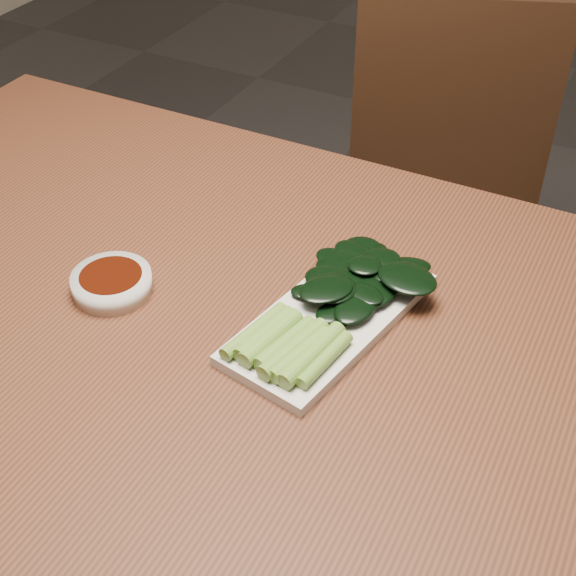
{
  "coord_description": "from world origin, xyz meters",
  "views": [
    {
      "loc": [
        0.37,
        -0.62,
        1.39
      ],
      "look_at": [
        0.03,
        0.06,
        0.76
      ],
      "focal_mm": 50.0,
      "sensor_mm": 36.0,
      "label": 1
    }
  ],
  "objects_px": {
    "chair_far": "(443,220)",
    "sauce_bowl": "(112,283)",
    "table": "(249,358)",
    "gai_lan": "(337,299)",
    "serving_plate": "(330,318)"
  },
  "relations": [
    {
      "from": "table",
      "to": "chair_far",
      "type": "distance_m",
      "value": 0.71
    },
    {
      "from": "serving_plate",
      "to": "gai_lan",
      "type": "distance_m",
      "value": 0.02
    },
    {
      "from": "table",
      "to": "sauce_bowl",
      "type": "bearing_deg",
      "value": -167.78
    },
    {
      "from": "table",
      "to": "serving_plate",
      "type": "bearing_deg",
      "value": 19.85
    },
    {
      "from": "table",
      "to": "chair_far",
      "type": "height_order",
      "value": "chair_far"
    },
    {
      "from": "chair_far",
      "to": "sauce_bowl",
      "type": "height_order",
      "value": "chair_far"
    },
    {
      "from": "sauce_bowl",
      "to": "serving_plate",
      "type": "xyz_separation_m",
      "value": [
        0.26,
        0.07,
        -0.01
      ]
    },
    {
      "from": "gai_lan",
      "to": "table",
      "type": "bearing_deg",
      "value": -151.44
    },
    {
      "from": "sauce_bowl",
      "to": "serving_plate",
      "type": "relative_size",
      "value": 0.33
    },
    {
      "from": "sauce_bowl",
      "to": "gai_lan",
      "type": "distance_m",
      "value": 0.28
    },
    {
      "from": "chair_far",
      "to": "sauce_bowl",
      "type": "bearing_deg",
      "value": -127.29
    },
    {
      "from": "table",
      "to": "chair_far",
      "type": "bearing_deg",
      "value": 85.92
    },
    {
      "from": "serving_plate",
      "to": "gai_lan",
      "type": "bearing_deg",
      "value": 86.83
    },
    {
      "from": "sauce_bowl",
      "to": "gai_lan",
      "type": "height_order",
      "value": "gai_lan"
    },
    {
      "from": "serving_plate",
      "to": "sauce_bowl",
      "type": "bearing_deg",
      "value": -165.02
    }
  ]
}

